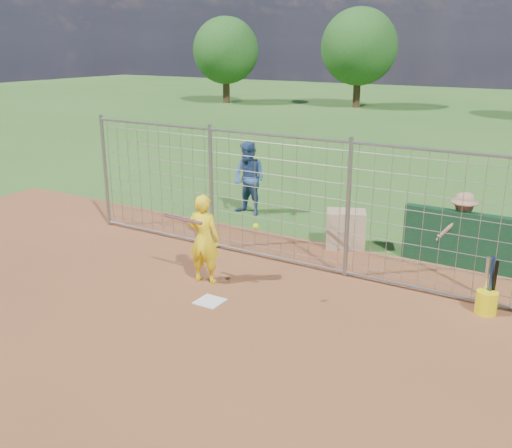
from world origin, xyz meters
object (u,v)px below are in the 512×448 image
Objects in this scene: bucket_with_bats at (487,299)px; batter at (204,239)px; bystander_a at (249,179)px; equipment_bin at (346,229)px; bystander_c at (461,229)px.

batter is at bearing -164.29° from bucket_with_bats.
bystander_a is 2.29× the size of equipment_bin.
bystander_a is 3.24m from equipment_bin.
batter is 4.32m from bystander_a.
bystander_a reaches higher than equipment_bin.
bucket_with_bats is at bearing -16.05° from bystander_a.
bystander_c is 1.81× the size of equipment_bin.
bucket_with_bats reaches higher than equipment_bin.
bucket_with_bats is (6.16, -2.73, -0.67)m from bystander_a.
bystander_a is at bearing -40.26° from bystander_c.
batter is at bearing -61.07° from bystander_a.
bystander_a is 6.78m from bucket_with_bats.
bystander_c is at bearing -148.87° from batter.
equipment_bin is (-2.27, -0.26, -0.32)m from bystander_c.
batter is 4.97m from bystander_c.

